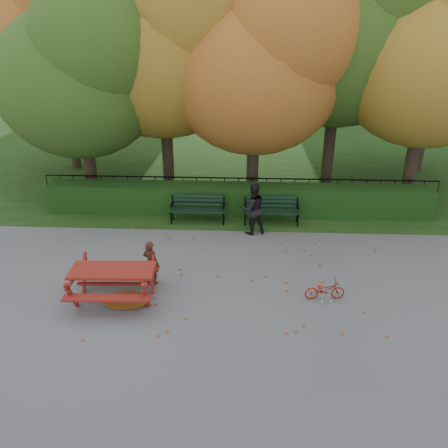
{
  "coord_description": "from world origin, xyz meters",
  "views": [
    {
      "loc": [
        0.2,
        -9.5,
        5.91
      ],
      "look_at": [
        -0.33,
        1.32,
        1.0
      ],
      "focal_mm": 35.0,
      "sensor_mm": 36.0,
      "label": 1
    }
  ],
  "objects_px": {
    "tree_f": "(64,33)",
    "child": "(151,263)",
    "adult": "(253,209)",
    "tree_b": "(171,43)",
    "bench_left": "(198,207)",
    "picnic_table": "(113,276)",
    "bicycle": "(325,290)",
    "tree_a": "(85,72)",
    "tree_d": "(354,24)",
    "tree_e": "(444,55)",
    "bench_right": "(271,208)",
    "tree_c": "(266,62)"
  },
  "relations": [
    {
      "from": "tree_a",
      "to": "picnic_table",
      "type": "relative_size",
      "value": 3.76
    },
    {
      "from": "tree_a",
      "to": "tree_c",
      "type": "xyz_separation_m",
      "value": [
        6.02,
        0.38,
        0.3
      ]
    },
    {
      "from": "child",
      "to": "tree_a",
      "type": "bearing_deg",
      "value": -40.12
    },
    {
      "from": "picnic_table",
      "to": "bicycle",
      "type": "height_order",
      "value": "picnic_table"
    },
    {
      "from": "tree_e",
      "to": "bicycle",
      "type": "bearing_deg",
      "value": -124.17
    },
    {
      "from": "tree_c",
      "to": "tree_a",
      "type": "bearing_deg",
      "value": -176.35
    },
    {
      "from": "tree_d",
      "to": "child",
      "type": "distance_m",
      "value": 10.91
    },
    {
      "from": "tree_d",
      "to": "tree_f",
      "type": "height_order",
      "value": "tree_d"
    },
    {
      "from": "tree_f",
      "to": "adult",
      "type": "bearing_deg",
      "value": -39.76
    },
    {
      "from": "tree_d",
      "to": "bench_right",
      "type": "distance_m",
      "value": 7.07
    },
    {
      "from": "tree_f",
      "to": "child",
      "type": "relative_size",
      "value": 7.92
    },
    {
      "from": "bench_right",
      "to": "bicycle",
      "type": "distance_m",
      "value": 4.5
    },
    {
      "from": "tree_b",
      "to": "tree_d",
      "type": "relative_size",
      "value": 0.92
    },
    {
      "from": "tree_e",
      "to": "child",
      "type": "height_order",
      "value": "tree_e"
    },
    {
      "from": "tree_f",
      "to": "bench_left",
      "type": "xyz_separation_m",
      "value": [
        5.83,
        -5.54,
        -5.17
      ]
    },
    {
      "from": "tree_e",
      "to": "child",
      "type": "bearing_deg",
      "value": -145.41
    },
    {
      "from": "tree_a",
      "to": "child",
      "type": "height_order",
      "value": "tree_a"
    },
    {
      "from": "bench_left",
      "to": "child",
      "type": "bearing_deg",
      "value": -101.26
    },
    {
      "from": "tree_a",
      "to": "tree_d",
      "type": "distance_m",
      "value": 9.33
    },
    {
      "from": "tree_f",
      "to": "tree_c",
      "type": "bearing_deg",
      "value": -22.35
    },
    {
      "from": "child",
      "to": "tree_c",
      "type": "bearing_deg",
      "value": -94.06
    },
    {
      "from": "tree_c",
      "to": "bench_right",
      "type": "height_order",
      "value": "tree_c"
    },
    {
      "from": "tree_d",
      "to": "bench_left",
      "type": "relative_size",
      "value": 5.32
    },
    {
      "from": "tree_f",
      "to": "bench_left",
      "type": "bearing_deg",
      "value": -43.51
    },
    {
      "from": "tree_b",
      "to": "bicycle",
      "type": "relative_size",
      "value": 9.25
    },
    {
      "from": "tree_d",
      "to": "tree_e",
      "type": "distance_m",
      "value": 3.15
    },
    {
      "from": "bench_left",
      "to": "bicycle",
      "type": "relative_size",
      "value": 1.89
    },
    {
      "from": "tree_c",
      "to": "picnic_table",
      "type": "relative_size",
      "value": 4.02
    },
    {
      "from": "tree_a",
      "to": "tree_f",
      "type": "distance_m",
      "value": 4.31
    },
    {
      "from": "tree_f",
      "to": "picnic_table",
      "type": "bearing_deg",
      "value": -66.9
    },
    {
      "from": "adult",
      "to": "bench_left",
      "type": "bearing_deg",
      "value": -44.11
    },
    {
      "from": "tree_f",
      "to": "bicycle",
      "type": "height_order",
      "value": "tree_f"
    },
    {
      "from": "tree_e",
      "to": "tree_b",
      "type": "bearing_deg",
      "value": 173.79
    },
    {
      "from": "tree_f",
      "to": "picnic_table",
      "type": "distance_m",
      "value": 12.16
    },
    {
      "from": "tree_c",
      "to": "tree_e",
      "type": "distance_m",
      "value": 5.7
    },
    {
      "from": "tree_c",
      "to": "bicycle",
      "type": "bearing_deg",
      "value": -78.74
    },
    {
      "from": "tree_a",
      "to": "adult",
      "type": "distance_m",
      "value": 7.28
    },
    {
      "from": "bench_right",
      "to": "bicycle",
      "type": "xyz_separation_m",
      "value": [
        1.05,
        -4.37,
        -0.27
      ]
    },
    {
      "from": "tree_b",
      "to": "child",
      "type": "xyz_separation_m",
      "value": [
        0.37,
        -6.9,
        -4.82
      ]
    },
    {
      "from": "adult",
      "to": "tree_c",
      "type": "bearing_deg",
      "value": -116.45
    },
    {
      "from": "tree_d",
      "to": "bench_left",
      "type": "xyz_separation_m",
      "value": [
        -5.18,
        -3.53,
        -5.46
      ]
    },
    {
      "from": "tree_e",
      "to": "tree_f",
      "type": "height_order",
      "value": "tree_f"
    },
    {
      "from": "bench_right",
      "to": "adult",
      "type": "distance_m",
      "value": 1.05
    },
    {
      "from": "tree_c",
      "to": "tree_d",
      "type": "xyz_separation_m",
      "value": [
        3.04,
        1.27,
        1.16
      ]
    },
    {
      "from": "tree_e",
      "to": "bench_right",
      "type": "distance_m",
      "value": 7.38
    },
    {
      "from": "bicycle",
      "to": "tree_a",
      "type": "bearing_deg",
      "value": 44.22
    },
    {
      "from": "tree_b",
      "to": "picnic_table",
      "type": "bearing_deg",
      "value": -92.61
    },
    {
      "from": "bench_left",
      "to": "picnic_table",
      "type": "relative_size",
      "value": 0.9
    },
    {
      "from": "tree_a",
      "to": "adult",
      "type": "height_order",
      "value": "tree_a"
    },
    {
      "from": "child",
      "to": "bicycle",
      "type": "xyz_separation_m",
      "value": [
        4.22,
        -0.51,
        -0.33
      ]
    }
  ]
}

